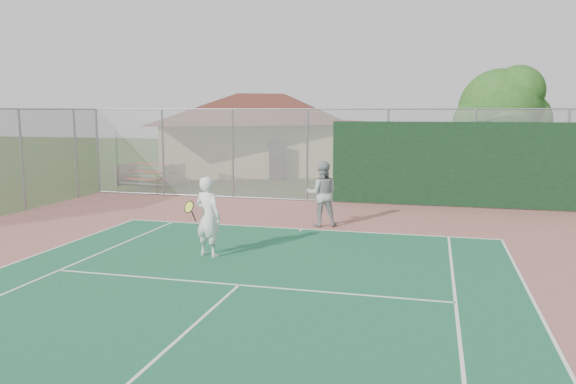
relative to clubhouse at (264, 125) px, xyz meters
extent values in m
cylinder|color=gray|center=(-4.29, -9.76, -0.88)|extent=(0.08, 0.08, 3.50)
cylinder|color=gray|center=(-1.29, -9.76, -0.88)|extent=(0.08, 0.08, 3.50)
cylinder|color=gray|center=(1.71, -9.76, -0.88)|extent=(0.08, 0.08, 3.50)
cylinder|color=gray|center=(4.71, -9.76, -0.88)|extent=(0.08, 0.08, 3.50)
cylinder|color=gray|center=(7.71, -9.76, -0.88)|extent=(0.08, 0.08, 3.50)
cylinder|color=gray|center=(10.71, -9.76, -0.88)|extent=(0.08, 0.08, 3.50)
cylinder|color=gray|center=(13.71, -9.76, -0.88)|extent=(0.08, 0.08, 3.50)
cylinder|color=gray|center=(5.71, -9.76, 0.87)|extent=(20.00, 0.05, 0.05)
cylinder|color=gray|center=(5.71, -9.76, -2.58)|extent=(20.00, 0.05, 0.05)
cube|color=#999EA0|center=(5.71, -9.76, -0.88)|extent=(20.00, 0.02, 3.50)
cube|color=black|center=(10.71, -9.81, -1.08)|extent=(10.00, 0.04, 3.00)
cylinder|color=gray|center=(-4.29, -11.26, -0.88)|extent=(0.08, 0.08, 3.50)
cylinder|color=gray|center=(-4.29, -14.26, -0.88)|extent=(0.08, 0.08, 3.50)
cube|color=#999EA0|center=(-4.29, -14.26, -0.88)|extent=(0.02, 9.00, 3.50)
cube|color=tan|center=(0.00, 0.00, -1.26)|extent=(12.78, 10.70, 2.72)
cube|color=brown|center=(0.00, 0.00, 0.14)|extent=(13.36, 11.28, 0.16)
pyramid|color=brown|center=(0.00, 0.00, 1.73)|extent=(14.05, 11.77, 1.63)
cube|color=black|center=(1.81, -3.66, -1.67)|extent=(0.82, 0.06, 1.91)
cube|color=#B52F29|center=(-3.40, -7.39, -2.32)|extent=(2.65, 0.72, 0.04)
cube|color=#B2B5BA|center=(-3.40, -7.61, -2.49)|extent=(2.65, 0.69, 0.04)
cube|color=#B52F29|center=(-3.40, -6.90, -2.01)|extent=(2.65, 0.72, 0.04)
cube|color=#B2B5BA|center=(-3.40, -7.12, -2.18)|extent=(2.65, 0.69, 0.04)
cube|color=#B52F29|center=(-3.40, -6.42, -1.70)|extent=(2.65, 0.72, 0.04)
cube|color=#B2B5BA|center=(-3.40, -6.64, -1.88)|extent=(2.65, 0.69, 0.04)
cube|color=#B2B5BA|center=(-4.64, -6.90, -2.14)|extent=(0.34, 1.57, 0.97)
cube|color=#B2B5BA|center=(-2.16, -6.90, -2.14)|extent=(0.34, 1.57, 0.97)
cylinder|color=#352513|center=(11.74, -7.65, -1.27)|extent=(0.35, 0.35, 2.70)
sphere|color=#245019|center=(11.74, -7.65, 0.85)|extent=(3.09, 3.09, 3.09)
sphere|color=#245019|center=(12.61, -7.36, 0.46)|extent=(2.12, 2.12, 2.12)
sphere|color=#245019|center=(10.96, -8.03, 0.37)|extent=(1.93, 1.93, 1.93)
sphere|color=#245019|center=(11.93, -8.52, 0.27)|extent=(1.74, 1.74, 1.74)
sphere|color=#245019|center=(11.45, -6.87, 0.66)|extent=(1.93, 1.93, 1.93)
sphere|color=#245019|center=(12.32, -7.84, 1.53)|extent=(1.93, 1.93, 1.93)
imported|color=white|center=(4.26, -18.41, -1.67)|extent=(0.80, 0.64, 1.90)
imported|color=#9D9FA1|center=(6.17, -14.25, -1.66)|extent=(1.10, 0.95, 1.93)
camera|label=1|loc=(9.34, -30.48, 0.81)|focal=35.00mm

